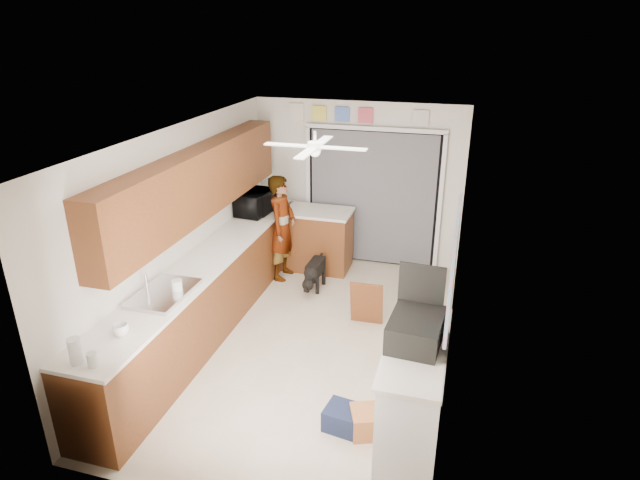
# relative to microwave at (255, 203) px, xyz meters

# --- Properties ---
(floor) EXTENTS (5.00, 5.00, 0.00)m
(floor) POSITION_rel_microwave_xyz_m (1.33, -1.62, -1.11)
(floor) COLOR beige
(floor) RESTS_ON ground
(ceiling) EXTENTS (5.00, 5.00, 0.00)m
(ceiling) POSITION_rel_microwave_xyz_m (1.33, -1.62, 1.39)
(ceiling) COLOR white
(ceiling) RESTS_ON ground
(wall_back) EXTENTS (3.20, 0.00, 3.20)m
(wall_back) POSITION_rel_microwave_xyz_m (1.33, 0.88, 0.14)
(wall_back) COLOR silver
(wall_back) RESTS_ON ground
(wall_front) EXTENTS (3.20, 0.00, 3.20)m
(wall_front) POSITION_rel_microwave_xyz_m (1.33, -4.12, 0.14)
(wall_front) COLOR silver
(wall_front) RESTS_ON ground
(wall_left) EXTENTS (0.00, 5.00, 5.00)m
(wall_left) POSITION_rel_microwave_xyz_m (-0.27, -1.62, 0.14)
(wall_left) COLOR silver
(wall_left) RESTS_ON ground
(wall_right) EXTENTS (0.00, 5.00, 5.00)m
(wall_right) POSITION_rel_microwave_xyz_m (2.93, -1.62, 0.14)
(wall_right) COLOR silver
(wall_right) RESTS_ON ground
(left_base_cabinets) EXTENTS (0.60, 4.80, 0.90)m
(left_base_cabinets) POSITION_rel_microwave_xyz_m (0.03, -1.62, -0.66)
(left_base_cabinets) COLOR brown
(left_base_cabinets) RESTS_ON floor
(left_countertop) EXTENTS (0.62, 4.80, 0.04)m
(left_countertop) POSITION_rel_microwave_xyz_m (0.04, -1.62, -0.19)
(left_countertop) COLOR white
(left_countertop) RESTS_ON left_base_cabinets
(upper_cabinets) EXTENTS (0.32, 4.00, 0.80)m
(upper_cabinets) POSITION_rel_microwave_xyz_m (-0.11, -1.42, 0.69)
(upper_cabinets) COLOR brown
(upper_cabinets) RESTS_ON wall_left
(sink_basin) EXTENTS (0.50, 0.76, 0.06)m
(sink_basin) POSITION_rel_microwave_xyz_m (0.04, -2.62, -0.15)
(sink_basin) COLOR silver
(sink_basin) RESTS_ON left_countertop
(faucet) EXTENTS (0.03, 0.03, 0.22)m
(faucet) POSITION_rel_microwave_xyz_m (-0.15, -2.62, -0.06)
(faucet) COLOR silver
(faucet) RESTS_ON left_countertop
(peninsula_base) EXTENTS (1.00, 0.60, 0.90)m
(peninsula_base) POSITION_rel_microwave_xyz_m (0.83, 0.38, -0.66)
(peninsula_base) COLOR brown
(peninsula_base) RESTS_ON floor
(peninsula_top) EXTENTS (1.04, 0.64, 0.04)m
(peninsula_top) POSITION_rel_microwave_xyz_m (0.83, 0.38, -0.19)
(peninsula_top) COLOR white
(peninsula_top) RESTS_ON peninsula_base
(back_opening_recess) EXTENTS (2.00, 0.06, 2.10)m
(back_opening_recess) POSITION_rel_microwave_xyz_m (1.58, 0.85, -0.06)
(back_opening_recess) COLOR black
(back_opening_recess) RESTS_ON wall_back
(curtain_panel) EXTENTS (1.90, 0.03, 2.05)m
(curtain_panel) POSITION_rel_microwave_xyz_m (1.58, 0.81, -0.06)
(curtain_panel) COLOR slate
(curtain_panel) RESTS_ON wall_back
(door_trim_left) EXTENTS (0.06, 0.04, 2.10)m
(door_trim_left) POSITION_rel_microwave_xyz_m (0.56, 0.82, -0.06)
(door_trim_left) COLOR white
(door_trim_left) RESTS_ON wall_back
(door_trim_right) EXTENTS (0.06, 0.04, 2.10)m
(door_trim_right) POSITION_rel_microwave_xyz_m (2.60, 0.82, -0.06)
(door_trim_right) COLOR white
(door_trim_right) RESTS_ON wall_back
(door_trim_head) EXTENTS (2.10, 0.04, 0.06)m
(door_trim_head) POSITION_rel_microwave_xyz_m (1.58, 0.82, 1.01)
(door_trim_head) COLOR white
(door_trim_head) RESTS_ON wall_back
(header_frame_0) EXTENTS (0.22, 0.02, 0.22)m
(header_frame_0) POSITION_rel_microwave_xyz_m (0.73, 0.85, 1.19)
(header_frame_0) COLOR #E8E04D
(header_frame_0) RESTS_ON wall_back
(header_frame_1) EXTENTS (0.22, 0.02, 0.22)m
(header_frame_1) POSITION_rel_microwave_xyz_m (1.08, 0.85, 1.19)
(header_frame_1) COLOR #4D76CF
(header_frame_1) RESTS_ON wall_back
(header_frame_2) EXTENTS (0.22, 0.02, 0.22)m
(header_frame_2) POSITION_rel_microwave_xyz_m (1.43, 0.85, 1.19)
(header_frame_2) COLOR #CE4D5A
(header_frame_2) RESTS_ON wall_back
(header_frame_4) EXTENTS (0.22, 0.02, 0.22)m
(header_frame_4) POSITION_rel_microwave_xyz_m (2.23, 0.85, 1.19)
(header_frame_4) COLOR silver
(header_frame_4) RESTS_ON wall_back
(route66_sign) EXTENTS (0.22, 0.02, 0.26)m
(route66_sign) POSITION_rel_microwave_xyz_m (0.38, 0.85, 1.19)
(route66_sign) COLOR silver
(route66_sign) RESTS_ON wall_back
(right_counter_base) EXTENTS (0.50, 1.40, 0.90)m
(right_counter_base) POSITION_rel_microwave_xyz_m (2.68, -2.82, -0.66)
(right_counter_base) COLOR white
(right_counter_base) RESTS_ON floor
(right_counter_top) EXTENTS (0.54, 1.44, 0.04)m
(right_counter_top) POSITION_rel_microwave_xyz_m (2.67, -2.82, -0.19)
(right_counter_top) COLOR white
(right_counter_top) RESTS_ON right_counter_base
(abstract_painting) EXTENTS (0.03, 1.15, 0.95)m
(abstract_painting) POSITION_rel_microwave_xyz_m (2.91, -2.62, 0.54)
(abstract_painting) COLOR #F35981
(abstract_painting) RESTS_ON wall_right
(ceiling_fan) EXTENTS (1.14, 1.14, 0.24)m
(ceiling_fan) POSITION_rel_microwave_xyz_m (1.33, -1.42, 1.21)
(ceiling_fan) COLOR white
(ceiling_fan) RESTS_ON ceiling
(microwave) EXTENTS (0.47, 0.65, 0.34)m
(microwave) POSITION_rel_microwave_xyz_m (0.00, 0.00, 0.00)
(microwave) COLOR black
(microwave) RESTS_ON left_countertop
(cup) EXTENTS (0.17, 0.17, 0.11)m
(cup) POSITION_rel_microwave_xyz_m (0.08, -3.40, -0.11)
(cup) COLOR white
(cup) RESTS_ON left_countertop
(jar_a) EXTENTS (0.12, 0.12, 0.15)m
(jar_a) POSITION_rel_microwave_xyz_m (0.16, -2.55, -0.09)
(jar_a) COLOR silver
(jar_a) RESTS_ON left_countertop
(jar_b) EXTENTS (0.11, 0.11, 0.13)m
(jar_b) POSITION_rel_microwave_xyz_m (0.14, -3.87, -0.11)
(jar_b) COLOR silver
(jar_b) RESTS_ON left_countertop
(paper_towel_roll) EXTENTS (0.14, 0.14, 0.24)m
(paper_towel_roll) POSITION_rel_microwave_xyz_m (-0.01, -3.87, -0.05)
(paper_towel_roll) COLOR white
(paper_towel_roll) RESTS_ON left_countertop
(suitcase) EXTENTS (0.49, 0.62, 0.25)m
(suitcase) POSITION_rel_microwave_xyz_m (2.65, -2.79, -0.04)
(suitcase) COLOR black
(suitcase) RESTS_ON right_counter_top
(suitcase_rim) EXTENTS (0.48, 0.61, 0.02)m
(suitcase_rim) POSITION_rel_microwave_xyz_m (2.65, -2.79, -0.15)
(suitcase_rim) COLOR yellow
(suitcase_rim) RESTS_ON suitcase
(suitcase_lid) EXTENTS (0.42, 0.06, 0.50)m
(suitcase_lid) POSITION_rel_microwave_xyz_m (2.65, -2.50, 0.21)
(suitcase_lid) COLOR black
(suitcase_lid) RESTS_ON suitcase
(cardboard_box) EXTENTS (0.47, 0.42, 0.25)m
(cardboard_box) POSITION_rel_microwave_xyz_m (2.33, -2.96, -0.99)
(cardboard_box) COLOR #AE6336
(cardboard_box) RESTS_ON floor
(navy_crate) EXTENTS (0.40, 0.35, 0.22)m
(navy_crate) POSITION_rel_microwave_xyz_m (2.07, -2.97, -1.00)
(navy_crate) COLOR #151D35
(navy_crate) RESTS_ON floor
(cabinet_door_panel) EXTENTS (0.41, 0.17, 0.60)m
(cabinet_door_panel) POSITION_rel_microwave_xyz_m (1.90, -1.09, -0.80)
(cabinet_door_panel) COLOR brown
(cabinet_door_panel) RESTS_ON floor
(man) EXTENTS (0.40, 0.59, 1.57)m
(man) POSITION_rel_microwave_xyz_m (0.43, -0.07, -0.32)
(man) COLOR white
(man) RESTS_ON floor
(dog) EXTENTS (0.28, 0.61, 0.48)m
(dog) POSITION_rel_microwave_xyz_m (1.01, -0.31, -0.87)
(dog) COLOR black
(dog) RESTS_ON floor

